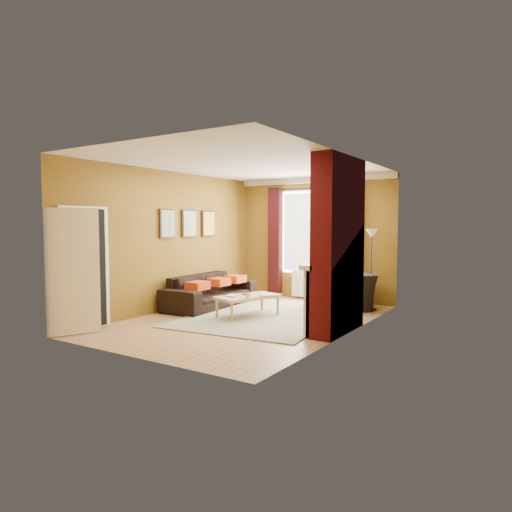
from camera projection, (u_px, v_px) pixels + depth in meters
name	position (u px, v px, depth m)	size (l,w,h in m)	color
ground	(249.00, 320.00, 8.28)	(5.50, 5.50, 0.00)	olive
room_walls	(287.00, 244.00, 8.08)	(3.82, 5.54, 2.83)	brown
striped_rug	(266.00, 315.00, 8.65)	(2.92, 3.78, 0.02)	#32608C
sofa	(211.00, 291.00, 9.60)	(2.33, 0.91, 0.68)	black
armchair	(340.00, 291.00, 9.23)	(1.16, 1.02, 0.76)	black
coffee_table	(248.00, 298.00, 8.55)	(0.96, 1.33, 0.40)	tan
wicker_stool	(321.00, 298.00, 9.57)	(0.34, 0.34, 0.39)	#A57847
floor_lamp	(371.00, 246.00, 9.15)	(0.25, 0.25, 1.64)	black
book_a	(228.00, 295.00, 8.53)	(0.19, 0.26, 0.02)	#999999
book_b	(266.00, 294.00, 8.66)	(0.21, 0.29, 0.02)	#999999
mug	(248.00, 295.00, 8.27)	(0.10, 0.10, 0.09)	#999999
tv_remote	(246.00, 294.00, 8.66)	(0.10, 0.17, 0.02)	#262629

